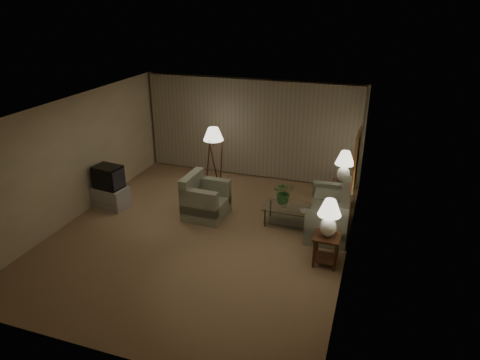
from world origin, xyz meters
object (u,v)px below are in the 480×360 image
side_table_near (326,245)px  ottoman (212,190)px  sofa (328,213)px  coffee_table (290,213)px  table_lamp_near (329,215)px  vase (284,204)px  tv_cabinet (111,197)px  crt_tv (108,177)px  table_lamp_far (344,164)px  floor_lamp (214,156)px  side_table_far (342,190)px  armchair (206,201)px

side_table_near → ottoman: size_ratio=1.03×
sofa → coffee_table: sofa is taller
side_table_near → ottoman: side_table_near is taller
table_lamp_near → vase: table_lamp_near is taller
table_lamp_near → tv_cabinet: bearing=171.6°
sofa → crt_tv: bearing=-86.9°
table_lamp_far → tv_cabinet: bearing=-160.6°
sofa → floor_lamp: (-3.17, 1.36, 0.46)m
crt_tv → ottoman: crt_tv is taller
tv_cabinet → table_lamp_far: bearing=26.9°
table_lamp_far → ottoman: table_lamp_far is taller
tv_cabinet → ottoman: bearing=37.7°
side_table_far → tv_cabinet: 5.52m
tv_cabinet → side_table_near: bearing=-0.9°
armchair → ottoman: (-0.25, 0.94, -0.20)m
floor_lamp → ottoman: floor_lamp is taller
table_lamp_far → crt_tv: table_lamp_far is taller
sofa → tv_cabinet: (-5.05, -0.58, -0.12)m
sofa → side_table_far: size_ratio=2.95×
sofa → side_table_far: 1.26m
side_table_far → ottoman: size_ratio=1.03×
table_lamp_near → armchair: bearing=159.9°
armchair → side_table_near: bearing=-108.6°
sofa → coffee_table: size_ratio=1.55×
floor_lamp → ottoman: size_ratio=2.74×
table_lamp_far → coffee_table: 1.83m
crt_tv → sofa: bearing=14.1°
ottoman → table_lamp_far: bearing=11.2°
table_lamp_near → coffee_table: bearing=127.6°
floor_lamp → crt_tv: bearing=-134.1°
tv_cabinet → crt_tv: 0.52m
table_lamp_near → coffee_table: size_ratio=0.65×
table_lamp_far → coffee_table: (-0.96, -1.35, -0.78)m
armchair → floor_lamp: 1.78m
floor_lamp → sofa: bearing=-23.2°
armchair → coffee_table: size_ratio=0.85×
coffee_table → vase: bearing=-180.0°
table_lamp_near → table_lamp_far: size_ratio=0.95×
coffee_table → tv_cabinet: tv_cabinet is taller
table_lamp_far → coffee_table: bearing=-125.5°
ottoman → vase: vase is taller
sofa → side_table_near: 1.36m
side_table_far → vase: size_ratio=4.15×
sofa → tv_cabinet: 5.08m
floor_lamp → side_table_near: bearing=-39.2°
armchair → vase: armchair is taller
floor_lamp → table_lamp_near: bearing=-39.2°
sofa → armchair: (-2.71, -0.30, 0.02)m
side_table_near → coffee_table: side_table_near is taller
side_table_near → table_lamp_far: table_lamp_far is taller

